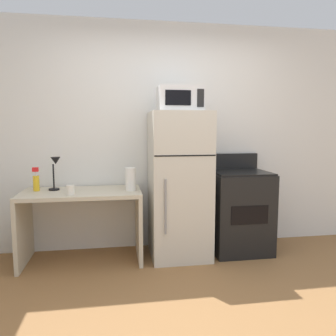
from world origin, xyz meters
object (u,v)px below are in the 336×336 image
(desk, at_px, (82,212))
(microwave, at_px, (180,99))
(paper_towel_roll, at_px, (131,179))
(spray_bottle, at_px, (36,182))
(refrigerator, at_px, (179,185))
(desk_lamp, at_px, (55,168))
(oven_range, at_px, (239,211))
(coffee_mug, at_px, (70,190))

(desk, distance_m, microwave, 1.57)
(paper_towel_roll, height_order, microwave, microwave)
(spray_bottle, distance_m, refrigerator, 1.50)
(spray_bottle, bearing_deg, desk_lamp, 1.90)
(desk, bearing_deg, oven_range, 0.53)
(desk, distance_m, refrigerator, 1.07)
(desk, bearing_deg, microwave, -1.62)
(spray_bottle, height_order, coffee_mug, spray_bottle)
(desk, height_order, refrigerator, refrigerator)
(refrigerator, bearing_deg, desk, 179.55)
(refrigerator, height_order, microwave, microwave)
(coffee_mug, distance_m, refrigerator, 1.14)
(spray_bottle, relative_size, refrigerator, 0.16)
(oven_range, bearing_deg, refrigerator, -178.02)
(oven_range, bearing_deg, spray_bottle, 178.38)
(desk, bearing_deg, coffee_mug, -116.71)
(paper_towel_roll, distance_m, coffee_mug, 0.62)
(microwave, bearing_deg, desk, 178.38)
(desk_lamp, relative_size, refrigerator, 0.22)
(desk_lamp, bearing_deg, refrigerator, -4.08)
(desk, relative_size, coffee_mug, 12.90)
(desk_lamp, xyz_separation_m, oven_range, (2.01, -0.07, -0.52))
(refrigerator, bearing_deg, coffee_mug, -171.54)
(spray_bottle, xyz_separation_m, coffee_mug, (0.38, -0.25, -0.05))
(paper_towel_roll, distance_m, microwave, 0.99)
(coffee_mug, bearing_deg, paper_towel_roll, 12.50)
(desk_lamp, height_order, refrigerator, refrigerator)
(desk_lamp, distance_m, microwave, 1.49)
(desk, xyz_separation_m, coffee_mug, (-0.09, -0.18, 0.27))
(coffee_mug, xyz_separation_m, refrigerator, (1.12, 0.17, -0.01))
(desk, height_order, paper_towel_roll, paper_towel_roll)
(paper_towel_roll, xyz_separation_m, refrigerator, (0.53, 0.03, -0.08))
(spray_bottle, distance_m, coffee_mug, 0.46)
(desk, xyz_separation_m, paper_towel_roll, (0.51, -0.04, 0.34))
(desk_lamp, relative_size, paper_towel_roll, 1.47)
(desk_lamp, bearing_deg, oven_range, -1.96)
(desk_lamp, height_order, spray_bottle, desk_lamp)
(refrigerator, bearing_deg, paper_towel_roll, -176.23)
(paper_towel_roll, relative_size, refrigerator, 0.15)
(spray_bottle, distance_m, oven_range, 2.24)
(spray_bottle, height_order, oven_range, oven_range)
(desk_lamp, distance_m, coffee_mug, 0.37)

